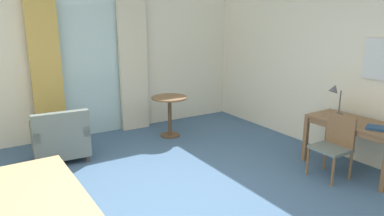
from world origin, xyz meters
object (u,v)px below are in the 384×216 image
Objects in this scene: writing_desk at (355,127)px; round_cafe_table at (170,107)px; desk_lamp at (335,92)px; armchair_by_window at (60,139)px; desk_chair at (334,143)px; closed_book at (379,128)px.

round_cafe_table is (-1.50, 2.72, -0.10)m from writing_desk.
armchair_by_window is (-3.45, 2.22, -0.75)m from desk_lamp.
desk_lamp is at bearing -32.81° from armchair_by_window.
writing_desk is 1.55× the size of armchair_by_window.
writing_desk is 2.70× the size of desk_lamp.
desk_lamp reaches higher than writing_desk.
round_cafe_table is at bearing 112.00° from desk_chair.
closed_book is 3.41m from round_cafe_table.
armchair_by_window is 1.98m from round_cafe_table.
writing_desk is at bearing -2.87° from desk_chair.
round_cafe_table is at bearing 3.56° from armchair_by_window.
round_cafe_table is (-1.09, 2.70, 0.06)m from desk_chair.
closed_book is at bearing -41.55° from armchair_by_window.
writing_desk is 3.10m from round_cafe_table.
desk_lamp is 1.65× the size of closed_book.
closed_book is at bearing -65.76° from round_cafe_table.
desk_chair is 2.96× the size of closed_book.
writing_desk is 0.57m from desk_lamp.
writing_desk is 4.46× the size of closed_book.
armchair_by_window is at bearing -176.44° from round_cafe_table.
desk_lamp is (0.39, 0.35, 0.60)m from desk_chair.
armchair_by_window reaches higher than round_cafe_table.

